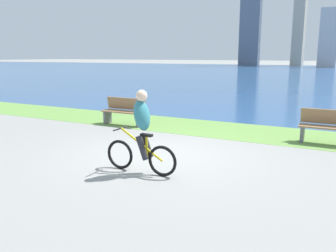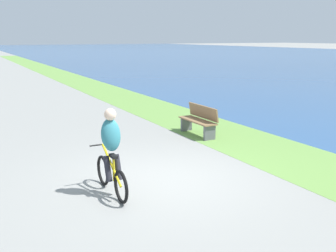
{
  "view_description": "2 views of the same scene",
  "coord_description": "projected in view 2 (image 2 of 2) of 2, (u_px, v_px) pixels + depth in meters",
  "views": [
    {
      "loc": [
        3.73,
        -6.89,
        2.29
      ],
      "look_at": [
        0.38,
        -0.4,
        0.81
      ],
      "focal_mm": 37.33,
      "sensor_mm": 36.0,
      "label": 1
    },
    {
      "loc": [
        6.8,
        -3.56,
        2.9
      ],
      "look_at": [
        0.36,
        -0.12,
        1.22
      ],
      "focal_mm": 41.57,
      "sensor_mm": 36.0,
      "label": 2
    }
  ],
  "objects": [
    {
      "name": "cyclist_lead",
      "position": [
        111.0,
        152.0,
        7.16
      ],
      "size": [
        1.59,
        0.52,
        1.65
      ],
      "color": "black",
      "rests_on": "ground"
    },
    {
      "name": "ground_plane",
      "position": [
        165.0,
        179.0,
        8.12
      ],
      "size": [
        300.0,
        300.0,
        0.0
      ],
      "primitive_type": "plane",
      "color": "gray"
    },
    {
      "name": "bench_near_path",
      "position": [
        199.0,
        120.0,
        11.68
      ],
      "size": [
        1.5,
        0.47,
        0.9
      ],
      "color": "olive",
      "rests_on": "ground"
    },
    {
      "name": "grass_strip_bayside",
      "position": [
        286.0,
        156.0,
        9.69
      ],
      "size": [
        120.0,
        2.5,
        0.01
      ],
      "primitive_type": "cube",
      "color": "#6B9947",
      "rests_on": "ground"
    }
  ]
}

